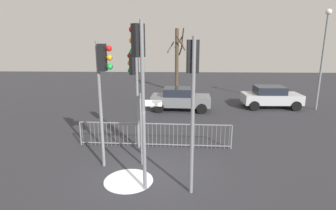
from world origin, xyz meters
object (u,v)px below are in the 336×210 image
(traffic_light_mid_left, at_px, (139,70))
(bare_tree_left, at_px, (177,58))
(traffic_light_rear_right, at_px, (103,77))
(direction_sign_post, at_px, (143,125))
(street_lamp, at_px, (324,49))
(car_grey_trailing, at_px, (180,98))
(traffic_light_mid_right, at_px, (192,81))
(traffic_light_rear_left, at_px, (134,77))
(car_silver_far, at_px, (271,97))

(traffic_light_mid_left, height_order, bare_tree_left, bare_tree_left)
(traffic_light_rear_right, relative_size, bare_tree_left, 0.81)
(traffic_light_rear_right, relative_size, direction_sign_post, 1.66)
(traffic_light_mid_left, bearing_deg, street_lamp, -0.78)
(car_grey_trailing, bearing_deg, direction_sign_post, -97.01)
(traffic_light_mid_left, bearing_deg, direction_sign_post, 49.92)
(traffic_light_mid_right, bearing_deg, bare_tree_left, 84.31)
(traffic_light_mid_right, relative_size, bare_tree_left, 0.84)
(traffic_light_rear_left, height_order, traffic_light_mid_right, traffic_light_mid_right)
(car_silver_far, height_order, bare_tree_left, bare_tree_left)
(direction_sign_post, distance_m, street_lamp, 13.61)
(traffic_light_mid_left, bearing_deg, car_silver_far, 9.64)
(traffic_light_rear_right, xyz_separation_m, traffic_light_mid_right, (2.94, -1.49, 0.09))
(car_silver_far, xyz_separation_m, bare_tree_left, (-6.38, 5.77, 2.18))
(bare_tree_left, bearing_deg, car_silver_far, -42.11)
(traffic_light_rear_right, distance_m, direction_sign_post, 2.20)
(traffic_light_rear_right, xyz_separation_m, street_lamp, (11.71, 8.62, 0.63))
(traffic_light_rear_right, relative_size, traffic_light_mid_right, 0.97)
(traffic_light_rear_right, bearing_deg, traffic_light_rear_left, 164.18)
(street_lamp, bearing_deg, direction_sign_post, -140.87)
(traffic_light_rear_right, height_order, car_grey_trailing, traffic_light_rear_right)
(traffic_light_mid_left, height_order, car_grey_trailing, traffic_light_mid_left)
(traffic_light_rear_left, height_order, street_lamp, street_lamp)
(traffic_light_mid_left, height_order, traffic_light_mid_right, traffic_light_mid_left)
(car_grey_trailing, bearing_deg, traffic_light_rear_right, -105.45)
(car_silver_far, distance_m, bare_tree_left, 8.88)
(traffic_light_rear_left, relative_size, traffic_light_rear_right, 0.92)
(direction_sign_post, relative_size, bare_tree_left, 0.49)
(traffic_light_mid_left, bearing_deg, car_grey_trailing, 37.50)
(traffic_light_mid_left, relative_size, traffic_light_mid_right, 1.09)
(traffic_light_rear_left, bearing_deg, street_lamp, -18.01)
(direction_sign_post, bearing_deg, traffic_light_rear_right, -170.79)
(direction_sign_post, bearing_deg, bare_tree_left, 87.80)
(bare_tree_left, bearing_deg, traffic_light_rear_right, -99.44)
(traffic_light_rear_left, xyz_separation_m, street_lamp, (10.95, 6.70, 0.89))
(street_lamp, bearing_deg, traffic_light_mid_left, -135.72)
(car_silver_far, bearing_deg, traffic_light_rear_right, -135.16)
(traffic_light_rear_right, bearing_deg, direction_sign_post, 102.84)
(direction_sign_post, xyz_separation_m, car_grey_trailing, (1.39, 8.06, -0.76))
(traffic_light_rear_left, height_order, direction_sign_post, traffic_light_rear_left)
(traffic_light_mid_left, xyz_separation_m, traffic_light_mid_right, (1.49, -0.10, -0.30))
(direction_sign_post, height_order, car_grey_trailing, direction_sign_post)
(traffic_light_rear_left, relative_size, car_silver_far, 1.08)
(car_silver_far, relative_size, car_grey_trailing, 0.99)
(traffic_light_mid_right, height_order, bare_tree_left, bare_tree_left)
(traffic_light_mid_right, relative_size, car_grey_trailing, 1.19)
(street_lamp, xyz_separation_m, bare_tree_left, (-9.25, 6.21, -0.96))
(direction_sign_post, relative_size, car_grey_trailing, 0.70)
(street_lamp, relative_size, bare_tree_left, 1.15)
(traffic_light_rear_left, relative_size, direction_sign_post, 1.53)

